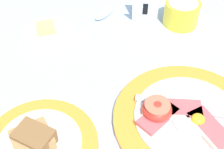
% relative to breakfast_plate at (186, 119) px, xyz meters
% --- Properties ---
extents(ground_plane, '(3.00, 3.00, 0.00)m').
position_rel_breakfast_plate_xyz_m(ground_plane, '(-0.09, 0.01, -0.01)').
color(ground_plane, '#93B2DB').
extents(breakfast_plate, '(0.26, 0.26, 0.04)m').
position_rel_breakfast_plate_xyz_m(breakfast_plate, '(0.00, 0.00, 0.00)').
color(breakfast_plate, orange).
rests_on(breakfast_plate, ground_plane).
extents(bread_plate, '(0.19, 0.19, 0.05)m').
position_rel_breakfast_plate_xyz_m(bread_plate, '(-0.25, -0.04, 0.00)').
color(bread_plate, orange).
rests_on(bread_plate, ground_plane).
extents(sugar_cup, '(0.08, 0.08, 0.06)m').
position_rel_breakfast_plate_xyz_m(sugar_cup, '(0.05, 0.29, 0.02)').
color(sugar_cup, yellow).
rests_on(sugar_cup, ground_plane).
extents(butter_dish, '(0.11, 0.11, 0.03)m').
position_rel_breakfast_plate_xyz_m(butter_dish, '(-0.26, 0.26, -0.00)').
color(butter_dish, silver).
rests_on(butter_dish, ground_plane).
extents(number_card, '(0.07, 0.05, 0.07)m').
position_rel_breakfast_plate_xyz_m(number_card, '(-0.03, 0.31, 0.03)').
color(number_card, white).
rests_on(number_card, ground_plane).
extents(teaspoon_by_saucer, '(0.13, 0.16, 0.01)m').
position_rel_breakfast_plate_xyz_m(teaspoon_by_saucer, '(-0.14, 0.32, -0.01)').
color(teaspoon_by_saucer, silver).
rests_on(teaspoon_by_saucer, ground_plane).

